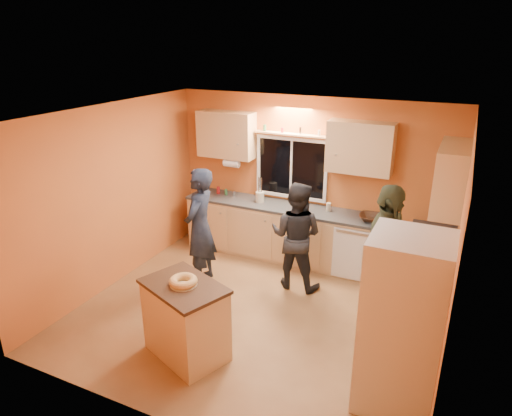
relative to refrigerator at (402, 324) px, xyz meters
The scene contains 14 objects.
ground 2.24m from the refrigerator, 157.06° to the left, with size 4.50×4.50×0.00m, color brown.
room_shell 2.26m from the refrigerator, 145.60° to the left, with size 4.54×4.04×2.61m.
back_counter 3.16m from the refrigerator, 126.89° to the left, with size 4.23×0.62×0.90m.
right_counter 1.38m from the refrigerator, 87.36° to the left, with size 0.62×1.84×0.90m.
refrigerator is the anchor object (origin of this frame).
island 2.32m from the refrigerator, behind, with size 1.10×0.93×0.90m.
bundt_pastry 2.28m from the refrigerator, behind, with size 0.31×0.31×0.09m, color tan.
person_left 3.22m from the refrigerator, 157.63° to the left, with size 0.64×0.42×1.75m, color black.
person_center 2.42m from the refrigerator, 134.61° to the left, with size 0.77×0.60×1.58m, color black.
person_right 1.24m from the refrigerator, 108.40° to the left, with size 1.10×0.46×1.88m, color #323924.
mixing_bowl 2.60m from the refrigerator, 108.11° to the left, with size 0.36×0.36×0.09m, color black.
utensil_crock 3.62m from the refrigerator, 136.30° to the left, with size 0.14×0.14×0.17m, color beige.
potted_plant 1.25m from the refrigerator, 86.11° to the left, with size 0.29×0.25×0.32m, color gray.
red_box 1.42m from the refrigerator, 88.75° to the left, with size 0.16×0.12×0.07m, color #AB1A1B.
Camera 1 is at (2.18, -4.65, 3.44)m, focal length 32.00 mm.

